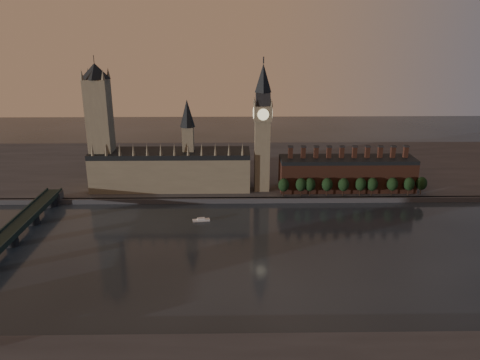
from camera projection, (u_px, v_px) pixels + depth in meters
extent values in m
plane|color=black|center=(256.00, 256.00, 285.25)|extent=(900.00, 900.00, 0.00)
cube|color=#48484D|center=(250.00, 200.00, 369.92)|extent=(900.00, 4.00, 4.00)
cube|color=#48484D|center=(247.00, 167.00, 455.23)|extent=(900.00, 180.00, 4.00)
cube|color=#7D7359|center=(171.00, 172.00, 387.55)|extent=(130.00, 30.00, 28.00)
cube|color=black|center=(170.00, 153.00, 382.46)|extent=(130.00, 30.00, 4.00)
cube|color=#7D7359|center=(188.00, 141.00, 379.50)|extent=(9.00, 9.00, 24.00)
cone|color=black|center=(187.00, 113.00, 372.18)|extent=(12.00, 12.00, 22.00)
cone|color=#7D7359|center=(92.00, 150.00, 366.08)|extent=(2.60, 2.60, 10.00)
cone|color=#7D7359|center=(106.00, 150.00, 366.24)|extent=(2.60, 2.60, 10.00)
cone|color=#7D7359|center=(120.00, 150.00, 366.40)|extent=(2.60, 2.60, 10.00)
cone|color=#7D7359|center=(133.00, 149.00, 366.56)|extent=(2.60, 2.60, 10.00)
cone|color=#7D7359|center=(147.00, 149.00, 366.72)|extent=(2.60, 2.60, 10.00)
cone|color=#7D7359|center=(161.00, 149.00, 366.88)|extent=(2.60, 2.60, 10.00)
cone|color=#7D7359|center=(174.00, 149.00, 367.04)|extent=(2.60, 2.60, 10.00)
cone|color=#7D7359|center=(188.00, 149.00, 367.20)|extent=(2.60, 2.60, 10.00)
cone|color=#7D7359|center=(202.00, 149.00, 367.36)|extent=(2.60, 2.60, 10.00)
cone|color=#7D7359|center=(215.00, 149.00, 367.52)|extent=(2.60, 2.60, 10.00)
cone|color=#7D7359|center=(229.00, 149.00, 367.68)|extent=(2.60, 2.60, 10.00)
cone|color=#7D7359|center=(243.00, 149.00, 367.84)|extent=(2.60, 2.60, 10.00)
cube|color=#7D7359|center=(101.00, 136.00, 376.87)|extent=(18.00, 18.00, 90.00)
cone|color=black|center=(95.00, 71.00, 360.63)|extent=(24.00, 24.00, 12.00)
cylinder|color=#232326|center=(94.00, 63.00, 358.72)|extent=(0.50, 0.50, 12.00)
cone|color=#7D7359|center=(82.00, 75.00, 353.56)|extent=(3.00, 3.00, 8.00)
cone|color=#7D7359|center=(103.00, 75.00, 353.80)|extent=(3.00, 3.00, 8.00)
cone|color=#7D7359|center=(88.00, 73.00, 368.73)|extent=(3.00, 3.00, 8.00)
cone|color=#7D7359|center=(108.00, 73.00, 368.97)|extent=(3.00, 3.00, 8.00)
cube|color=#7D7359|center=(262.00, 156.00, 379.16)|extent=(12.00, 12.00, 58.00)
cube|color=#7D7359|center=(263.00, 113.00, 368.01)|extent=(14.00, 14.00, 12.00)
cube|color=#232326|center=(263.00, 99.00, 364.51)|extent=(11.00, 11.00, 10.00)
cone|color=black|center=(263.00, 78.00, 359.42)|extent=(13.00, 13.00, 22.00)
cylinder|color=#232326|center=(264.00, 60.00, 355.12)|extent=(1.00, 1.00, 5.00)
cylinder|color=beige|center=(263.00, 115.00, 361.19)|extent=(9.00, 0.50, 9.00)
cylinder|color=beige|center=(262.00, 111.00, 374.84)|extent=(9.00, 0.50, 9.00)
cylinder|color=beige|center=(254.00, 113.00, 367.91)|extent=(0.50, 9.00, 9.00)
cylinder|color=beige|center=(272.00, 113.00, 368.12)|extent=(0.50, 9.00, 9.00)
cone|color=#7D7359|center=(255.00, 103.00, 358.89)|extent=(2.00, 2.00, 6.00)
cone|color=#7D7359|center=(272.00, 103.00, 359.09)|extent=(2.00, 2.00, 6.00)
cone|color=#7D7359|center=(254.00, 100.00, 371.21)|extent=(2.00, 2.00, 6.00)
cone|color=#7D7359|center=(271.00, 100.00, 371.41)|extent=(2.00, 2.00, 6.00)
cube|color=#562E21|center=(346.00, 175.00, 385.61)|extent=(110.00, 25.00, 24.00)
cube|color=black|center=(348.00, 159.00, 381.31)|extent=(110.00, 25.00, 3.00)
cube|color=#562E21|center=(290.00, 153.00, 378.70)|extent=(3.50, 3.50, 9.00)
cube|color=#232326|center=(291.00, 147.00, 377.11)|extent=(4.20, 4.20, 1.00)
cube|color=#562E21|center=(303.00, 153.00, 378.86)|extent=(3.50, 3.50, 9.00)
cube|color=#232326|center=(304.00, 147.00, 377.27)|extent=(4.20, 4.20, 1.00)
cube|color=#562E21|center=(316.00, 152.00, 379.02)|extent=(3.50, 3.50, 9.00)
cube|color=#232326|center=(316.00, 147.00, 377.42)|extent=(4.20, 4.20, 1.00)
cube|color=#562E21|center=(329.00, 152.00, 379.17)|extent=(3.50, 3.50, 9.00)
cube|color=#232326|center=(329.00, 146.00, 377.58)|extent=(4.20, 4.20, 1.00)
cube|color=#562E21|center=(342.00, 152.00, 379.33)|extent=(3.50, 3.50, 9.00)
cube|color=#232326|center=(342.00, 146.00, 377.73)|extent=(4.20, 4.20, 1.00)
cube|color=#562E21|center=(355.00, 152.00, 379.48)|extent=(3.50, 3.50, 9.00)
cube|color=#232326|center=(355.00, 146.00, 377.89)|extent=(4.20, 4.20, 1.00)
cube|color=#562E21|center=(367.00, 152.00, 379.64)|extent=(3.50, 3.50, 9.00)
cube|color=#232326|center=(368.00, 146.00, 378.05)|extent=(4.20, 4.20, 1.00)
cube|color=#562E21|center=(380.00, 152.00, 379.79)|extent=(3.50, 3.50, 9.00)
cube|color=#232326|center=(381.00, 146.00, 378.20)|extent=(4.20, 4.20, 1.00)
cube|color=#562E21|center=(393.00, 152.00, 379.95)|extent=(3.50, 3.50, 9.00)
cube|color=#232326|center=(393.00, 146.00, 378.36)|extent=(4.20, 4.20, 1.00)
cube|color=#562E21|center=(406.00, 152.00, 380.10)|extent=(3.50, 3.50, 9.00)
cube|color=#232326|center=(406.00, 146.00, 378.51)|extent=(4.20, 4.20, 1.00)
cylinder|color=black|center=(283.00, 193.00, 372.04)|extent=(0.80, 0.80, 6.00)
ellipsoid|color=black|center=(284.00, 185.00, 369.97)|extent=(8.60, 8.60, 10.75)
cylinder|color=black|center=(301.00, 192.00, 372.84)|extent=(0.80, 0.80, 6.00)
ellipsoid|color=black|center=(301.00, 185.00, 370.77)|extent=(8.60, 8.60, 10.75)
cylinder|color=black|center=(310.00, 192.00, 373.09)|extent=(0.80, 0.80, 6.00)
ellipsoid|color=black|center=(310.00, 184.00, 371.02)|extent=(8.60, 8.60, 10.75)
cylinder|color=black|center=(327.00, 192.00, 373.08)|extent=(0.80, 0.80, 6.00)
ellipsoid|color=black|center=(327.00, 184.00, 371.01)|extent=(8.60, 8.60, 10.75)
cylinder|color=black|center=(343.00, 192.00, 372.76)|extent=(0.80, 0.80, 6.00)
ellipsoid|color=black|center=(343.00, 185.00, 370.69)|extent=(8.60, 8.60, 10.75)
cylinder|color=black|center=(360.00, 192.00, 373.82)|extent=(0.80, 0.80, 6.00)
ellipsoid|color=black|center=(361.00, 184.00, 371.75)|extent=(8.60, 8.60, 10.75)
cylinder|color=black|center=(372.00, 192.00, 373.46)|extent=(0.80, 0.80, 6.00)
ellipsoid|color=black|center=(372.00, 184.00, 371.39)|extent=(8.60, 8.60, 10.75)
cylinder|color=black|center=(392.00, 192.00, 373.73)|extent=(0.80, 0.80, 6.00)
ellipsoid|color=black|center=(392.00, 184.00, 371.66)|extent=(8.60, 8.60, 10.75)
cylinder|color=black|center=(408.00, 192.00, 374.31)|extent=(0.80, 0.80, 6.00)
ellipsoid|color=black|center=(409.00, 184.00, 372.24)|extent=(8.60, 8.60, 10.75)
cylinder|color=black|center=(421.00, 191.00, 375.42)|extent=(0.80, 0.80, 6.00)
ellipsoid|color=black|center=(422.00, 183.00, 373.35)|extent=(8.60, 8.60, 10.75)
cube|color=#1A2925|center=(3.00, 246.00, 274.81)|extent=(1.00, 200.00, 1.30)
cube|color=#48484D|center=(53.00, 195.00, 366.02)|extent=(14.00, 8.00, 6.00)
cylinder|color=#232326|center=(12.00, 240.00, 297.82)|extent=(8.00, 8.00, 7.75)
cylinder|color=#232326|center=(33.00, 219.00, 330.05)|extent=(8.00, 8.00, 7.75)
cylinder|color=#232326|center=(51.00, 201.00, 362.27)|extent=(8.00, 8.00, 7.75)
cube|color=white|center=(201.00, 220.00, 335.78)|extent=(12.67, 5.88, 1.40)
cube|color=white|center=(201.00, 219.00, 335.39)|extent=(5.66, 3.62, 1.05)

